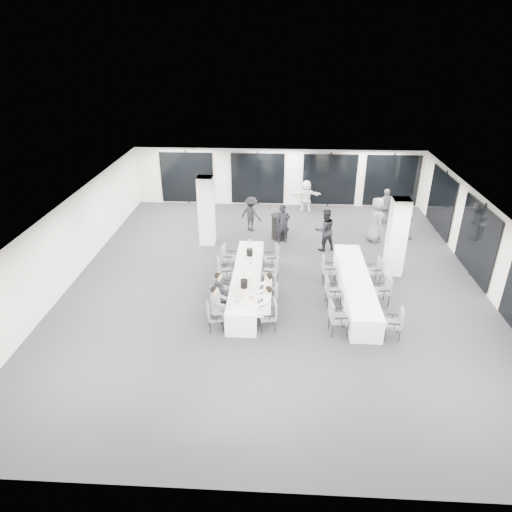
{
  "coord_description": "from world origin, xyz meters",
  "views": [
    {
      "loc": [
        0.11,
        -13.75,
        7.82
      ],
      "look_at": [
        -0.63,
        -0.2,
        1.13
      ],
      "focal_mm": 32.0,
      "sensor_mm": 36.0,
      "label": 1
    }
  ],
  "objects_px": {
    "standing_guest_b": "(325,227)",
    "standing_guest_e": "(376,217)",
    "chair_main_right_fourth": "(273,270)",
    "chair_side_left_near": "(336,316)",
    "chair_side_right_mid": "(384,289)",
    "chair_main_right_mid": "(272,283)",
    "standing_guest_a": "(283,221)",
    "chair_main_left_mid": "(220,285)",
    "chair_side_left_mid": "(331,290)",
    "chair_main_left_near": "(213,315)",
    "chair_main_right_near": "(270,314)",
    "chair_main_left_fourth": "(223,270)",
    "chair_main_left_far": "(227,256)",
    "standing_guest_f": "(306,194)",
    "banquet_table_main": "(247,283)",
    "ice_bucket_near": "(244,284)",
    "standing_guest_c": "(251,212)",
    "standing_guest_h": "(407,218)",
    "chair_side_right_near": "(396,322)",
    "chair_side_right_far": "(376,269)",
    "cocktail_table": "(280,227)",
    "chair_main_right_second": "(271,298)",
    "ice_bucket_far": "(250,252)",
    "banquet_table_side": "(355,287)",
    "chair_side_left_far": "(327,268)",
    "chair_main_left_second": "(216,299)",
    "chair_main_right_far": "(273,257)",
    "standing_guest_d": "(386,204)"
  },
  "relations": [
    {
      "from": "standing_guest_b",
      "to": "standing_guest_e",
      "type": "xyz_separation_m",
      "value": [
        2.15,
        1.02,
        0.08
      ]
    },
    {
      "from": "chair_main_right_fourth",
      "to": "chair_side_left_near",
      "type": "relative_size",
      "value": 0.98
    },
    {
      "from": "chair_side_right_mid",
      "to": "chair_main_right_mid",
      "type": "bearing_deg",
      "value": 76.86
    },
    {
      "from": "chair_side_right_mid",
      "to": "standing_guest_a",
      "type": "bearing_deg",
      "value": 25.6
    },
    {
      "from": "chair_main_left_mid",
      "to": "chair_side_left_mid",
      "type": "height_order",
      "value": "chair_side_left_mid"
    },
    {
      "from": "chair_main_left_near",
      "to": "chair_main_right_near",
      "type": "distance_m",
      "value": 1.66
    },
    {
      "from": "chair_main_left_fourth",
      "to": "standing_guest_a",
      "type": "distance_m",
      "value": 4.2
    },
    {
      "from": "chair_main_left_far",
      "to": "chair_side_right_mid",
      "type": "relative_size",
      "value": 0.97
    },
    {
      "from": "chair_side_right_mid",
      "to": "standing_guest_f",
      "type": "height_order",
      "value": "standing_guest_f"
    },
    {
      "from": "banquet_table_main",
      "to": "ice_bucket_near",
      "type": "distance_m",
      "value": 1.07
    },
    {
      "from": "chair_side_left_mid",
      "to": "standing_guest_c",
      "type": "distance_m",
      "value": 6.59
    },
    {
      "from": "standing_guest_h",
      "to": "chair_side_left_near",
      "type": "bearing_deg",
      "value": 102.84
    },
    {
      "from": "standing_guest_b",
      "to": "chair_side_left_mid",
      "type": "bearing_deg",
      "value": 66.77
    },
    {
      "from": "chair_main_right_near",
      "to": "chair_main_left_near",
      "type": "bearing_deg",
      "value": 82.83
    },
    {
      "from": "chair_side_right_near",
      "to": "chair_side_right_far",
      "type": "distance_m",
      "value": 3.17
    },
    {
      "from": "cocktail_table",
      "to": "chair_main_right_second",
      "type": "relative_size",
      "value": 1.01
    },
    {
      "from": "cocktail_table",
      "to": "chair_main_left_far",
      "type": "distance_m",
      "value": 3.43
    },
    {
      "from": "standing_guest_b",
      "to": "ice_bucket_far",
      "type": "xyz_separation_m",
      "value": [
        -2.8,
        -2.23,
        -0.09
      ]
    },
    {
      "from": "cocktail_table",
      "to": "chair_side_right_mid",
      "type": "relative_size",
      "value": 1.07
    },
    {
      "from": "chair_main_right_mid",
      "to": "standing_guest_f",
      "type": "relative_size",
      "value": 0.5
    },
    {
      "from": "banquet_table_side",
      "to": "chair_side_right_far",
      "type": "height_order",
      "value": "chair_side_right_far"
    },
    {
      "from": "chair_main_right_mid",
      "to": "ice_bucket_far",
      "type": "relative_size",
      "value": 3.35
    },
    {
      "from": "ice_bucket_near",
      "to": "chair_main_right_second",
      "type": "bearing_deg",
      "value": -21.33
    },
    {
      "from": "ice_bucket_far",
      "to": "chair_main_left_near",
      "type": "bearing_deg",
      "value": -103.72
    },
    {
      "from": "banquet_table_side",
      "to": "chair_side_left_far",
      "type": "relative_size",
      "value": 5.17
    },
    {
      "from": "cocktail_table",
      "to": "chair_side_left_far",
      "type": "height_order",
      "value": "cocktail_table"
    },
    {
      "from": "chair_main_left_near",
      "to": "chair_side_left_near",
      "type": "relative_size",
      "value": 0.85
    },
    {
      "from": "chair_main_left_near",
      "to": "chair_main_left_second",
      "type": "distance_m",
      "value": 0.8
    },
    {
      "from": "chair_side_right_far",
      "to": "chair_main_left_near",
      "type": "bearing_deg",
      "value": 109.85
    },
    {
      "from": "standing_guest_h",
      "to": "ice_bucket_far",
      "type": "bearing_deg",
      "value": 70.19
    },
    {
      "from": "chair_main_right_near",
      "to": "chair_main_right_far",
      "type": "bearing_deg",
      "value": -11.45
    },
    {
      "from": "chair_side_left_mid",
      "to": "standing_guest_d",
      "type": "relative_size",
      "value": 0.53
    },
    {
      "from": "chair_main_right_second",
      "to": "chair_main_right_far",
      "type": "bearing_deg",
      "value": 5.54
    },
    {
      "from": "standing_guest_e",
      "to": "chair_main_right_mid",
      "type": "bearing_deg",
      "value": 124.85
    },
    {
      "from": "chair_main_left_fourth",
      "to": "chair_side_left_far",
      "type": "bearing_deg",
      "value": 82.02
    },
    {
      "from": "chair_main_left_fourth",
      "to": "chair_main_left_near",
      "type": "bearing_deg",
      "value": -14.18
    },
    {
      "from": "standing_guest_e",
      "to": "ice_bucket_far",
      "type": "bearing_deg",
      "value": 109.25
    },
    {
      "from": "standing_guest_b",
      "to": "standing_guest_h",
      "type": "distance_m",
      "value": 3.79
    },
    {
      "from": "standing_guest_e",
      "to": "standing_guest_h",
      "type": "bearing_deg",
      "value": -86.84
    },
    {
      "from": "chair_side_right_mid",
      "to": "ice_bucket_near",
      "type": "height_order",
      "value": "ice_bucket_near"
    },
    {
      "from": "chair_main_left_far",
      "to": "ice_bucket_far",
      "type": "xyz_separation_m",
      "value": [
        0.84,
        -0.38,
        0.34
      ]
    },
    {
      "from": "chair_main_right_fourth",
      "to": "chair_main_left_mid",
      "type": "bearing_deg",
      "value": 130.47
    },
    {
      "from": "chair_main_right_far",
      "to": "chair_side_left_far",
      "type": "bearing_deg",
      "value": -121.74
    },
    {
      "from": "banquet_table_side",
      "to": "chair_side_right_mid",
      "type": "distance_m",
      "value": 0.92
    },
    {
      "from": "chair_side_right_near",
      "to": "ice_bucket_near",
      "type": "bearing_deg",
      "value": 80.81
    },
    {
      "from": "chair_main_right_mid",
      "to": "chair_main_right_far",
      "type": "height_order",
      "value": "chair_main_right_far"
    },
    {
      "from": "chair_main_right_near",
      "to": "standing_guest_h",
      "type": "distance_m",
      "value": 8.87
    },
    {
      "from": "standing_guest_h",
      "to": "standing_guest_e",
      "type": "bearing_deg",
      "value": 57.18
    },
    {
      "from": "chair_side_left_near",
      "to": "standing_guest_b",
      "type": "distance_m",
      "value": 5.63
    },
    {
      "from": "chair_main_left_mid",
      "to": "chair_main_left_far",
      "type": "bearing_deg",
      "value": -164.85
    }
  ]
}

